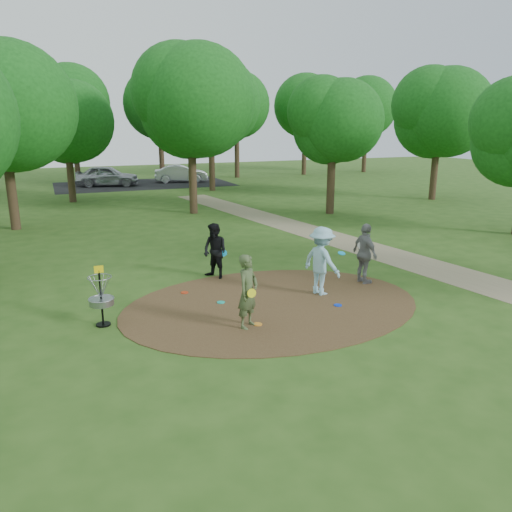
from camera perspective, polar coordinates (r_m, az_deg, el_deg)
name	(u,v)px	position (r m, az deg, el deg)	size (l,w,h in m)	color
ground	(273,305)	(13.90, 1.92, -5.57)	(100.00, 100.00, 0.00)	#2D5119
dirt_clearing	(273,304)	(13.89, 1.92, -5.53)	(8.40, 8.40, 0.02)	#47301C
footpath	(413,262)	(18.91, 17.50, -0.67)	(2.00, 40.00, 0.01)	#8C7A5B
parking_lot	(144,184)	(42.76, -12.67, 8.03)	(14.00, 8.00, 0.01)	black
player_observer_with_disc	(248,292)	(12.09, -0.93, -4.09)	(0.80, 0.76, 1.85)	#465632
player_throwing_with_disc	(322,261)	(14.55, 7.51, -0.57)	(1.34, 1.47, 2.01)	#96C9E0
player_walking_with_disc	(215,251)	(16.04, -4.71, 0.56)	(1.02, 1.09, 1.79)	black
player_waiting_with_disc	(365,254)	(15.81, 12.34, 0.25)	(0.50, 1.12, 1.90)	gray
disc_ground_cyan	(221,302)	(14.01, -4.04, -5.30)	(0.22, 0.22, 0.02)	#16B69E
disc_ground_blue	(338,305)	(13.94, 9.33, -5.56)	(0.22, 0.22, 0.02)	#0C33DC
disc_ground_red	(185,292)	(14.91, -8.17, -4.15)	(0.22, 0.22, 0.02)	red
car_left	(107,176)	(41.99, -16.65, 8.78)	(1.95, 4.84, 1.65)	#A5A6AC
car_right	(181,174)	(43.50, -8.56, 9.29)	(1.54, 4.42, 1.46)	#A7AAAE
disc_ground_orange	(258,324)	(12.51, 0.20, -7.80)	(0.22, 0.22, 0.02)	orange
disc_golf_basket	(101,292)	(12.79, -17.33, -3.94)	(0.63, 0.63, 1.54)	black
tree_ring	(216,115)	(22.10, -4.55, 15.80)	(37.27, 45.95, 9.25)	#332316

